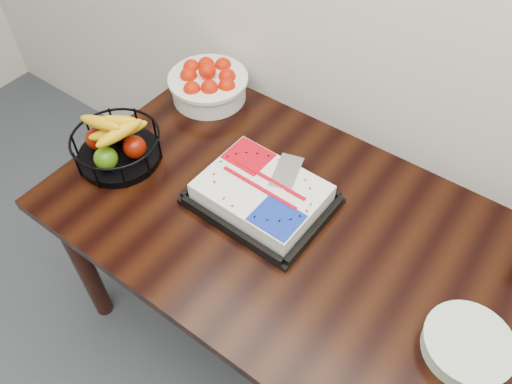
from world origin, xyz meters
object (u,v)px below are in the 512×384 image
Objects in this scene: table at (330,262)px; tangerine_bowl at (208,79)px; cake_tray at (262,195)px; fruit_basket at (117,145)px; plate_stack at (467,346)px.

tangerine_bowl reaches higher than table.
tangerine_bowl is (-0.47, 0.31, 0.04)m from cake_tray.
tangerine_bowl reaches higher than fruit_basket.
fruit_basket is (-0.03, -0.43, -0.02)m from tangerine_bowl.
tangerine_bowl reaches higher than cake_tray.
tangerine_bowl is at bearing 85.75° from fruit_basket.
tangerine_bowl is at bearing 161.23° from plate_stack.
fruit_basket is 1.20m from plate_stack.
plate_stack is at bearing 1.87° from fruit_basket.
tangerine_bowl reaches higher than plate_stack.
fruit_basket is at bearing -165.71° from cake_tray.
table is 4.23× the size of cake_tray.
fruit_basket is (-0.77, -0.12, 0.15)m from table.
cake_tray is 1.43× the size of tangerine_bowl.
plate_stack is at bearing -7.28° from cake_tray.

